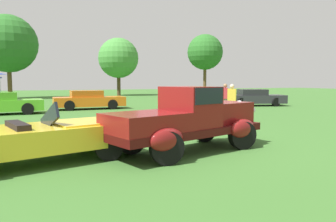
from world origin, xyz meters
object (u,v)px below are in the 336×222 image
object	(u,v)px
spectator_near_truck	(225,98)
spectator_between_cars	(232,100)
show_car_lime	(1,104)
show_car_charcoal	(254,98)
feature_pickup_truck	(188,119)
neighbor_convertible	(44,137)
show_car_orange	(89,100)

from	to	relation	value
spectator_near_truck	spectator_between_cars	world-z (taller)	same
show_car_lime	show_car_charcoal	bearing A→B (deg)	0.61
feature_pickup_truck	show_car_charcoal	bearing A→B (deg)	48.13
show_car_charcoal	spectator_near_truck	world-z (taller)	spectator_near_truck
feature_pickup_truck	spectator_between_cars	xyz separation A→B (m)	(5.11, 5.95, 0.05)
neighbor_convertible	spectator_near_truck	xyz separation A→B (m)	(9.50, 7.83, 0.33)
spectator_between_cars	neighbor_convertible	bearing A→B (deg)	-146.24
neighbor_convertible	spectator_near_truck	size ratio (longest dim) A/B	2.80
show_car_lime	spectator_near_truck	size ratio (longest dim) A/B	2.57
spectator_near_truck	spectator_between_cars	distance (m)	2.24
feature_pickup_truck	show_car_lime	distance (m)	13.48
feature_pickup_truck	show_car_lime	xyz separation A→B (m)	(-5.59, 12.26, -0.27)
show_car_charcoal	spectator_near_truck	bearing A→B (deg)	-139.44
show_car_lime	spectator_near_truck	xyz separation A→B (m)	(11.58, -4.24, 0.31)
neighbor_convertible	spectator_between_cars	world-z (taller)	spectator_between_cars
show_car_lime	spectator_between_cars	xyz separation A→B (m)	(10.70, -6.31, 0.31)
spectator_between_cars	feature_pickup_truck	bearing A→B (deg)	-130.65
show_car_lime	show_car_orange	size ratio (longest dim) A/B	0.96
show_car_orange	spectator_near_truck	size ratio (longest dim) A/B	2.68
spectator_between_cars	show_car_orange	bearing A→B (deg)	125.59
show_car_orange	show_car_charcoal	xyz separation A→B (m)	(11.78, -1.54, -0.00)
show_car_orange	spectator_between_cars	xyz separation A→B (m)	(5.74, -8.03, 0.31)
feature_pickup_truck	spectator_near_truck	size ratio (longest dim) A/B	2.75
show_car_charcoal	spectator_between_cars	xyz separation A→B (m)	(-6.04, -6.48, 0.31)
show_car_lime	show_car_orange	distance (m)	5.25
feature_pickup_truck	neighbor_convertible	size ratio (longest dim) A/B	0.98
neighbor_convertible	spectator_near_truck	distance (m)	12.31
show_car_charcoal	spectator_near_truck	xyz separation A→B (m)	(-5.16, -4.42, 0.31)
show_car_lime	show_car_charcoal	world-z (taller)	same
show_car_orange	show_car_charcoal	size ratio (longest dim) A/B	0.98
neighbor_convertible	spectator_between_cars	distance (m)	10.37
neighbor_convertible	show_car_lime	world-z (taller)	neighbor_convertible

